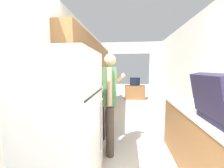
# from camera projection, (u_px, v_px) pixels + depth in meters

# --- Properties ---
(wall_left) EXTENTS (0.38, 7.16, 2.50)m
(wall_left) POSITION_uv_depth(u_px,v_px,m) (83.00, 67.00, 3.17)
(wall_left) COLOR silver
(wall_left) RESTS_ON ground_plane
(wall_right) EXTENTS (0.06, 7.16, 2.50)m
(wall_right) POSITION_uv_depth(u_px,v_px,m) (202.00, 79.00, 2.54)
(wall_right) COLOR silver
(wall_right) RESTS_ON ground_plane
(wall_far_with_doorway) EXTENTS (2.81, 0.06, 2.50)m
(wall_far_with_doorway) POSITION_uv_depth(u_px,v_px,m) (131.00, 69.00, 5.62)
(wall_far_with_doorway) COLOR silver
(wall_far_with_doorway) RESTS_ON ground_plane
(counter_left) EXTENTS (0.62, 3.63, 0.88)m
(counter_left) POSITION_uv_depth(u_px,v_px,m) (100.00, 103.00, 3.99)
(counter_left) COLOR brown
(counter_left) RESTS_ON ground_plane
(counter_right) EXTENTS (0.62, 1.70, 0.88)m
(counter_right) POSITION_uv_depth(u_px,v_px,m) (205.00, 143.00, 1.85)
(counter_right) COLOR brown
(counter_right) RESTS_ON ground_plane
(refrigerator) EXTENTS (0.75, 0.82, 1.63)m
(refrigerator) POSITION_uv_depth(u_px,v_px,m) (64.00, 124.00, 1.55)
(refrigerator) COLOR white
(refrigerator) RESTS_ON ground_plane
(range_oven) EXTENTS (0.66, 0.79, 1.02)m
(range_oven) POSITION_uv_depth(u_px,v_px,m) (94.00, 112.00, 3.14)
(range_oven) COLOR black
(range_oven) RESTS_ON ground_plane
(person) EXTENTS (0.54, 0.39, 1.67)m
(person) POSITION_uv_depth(u_px,v_px,m) (110.00, 101.00, 2.26)
(person) COLOR #4C4238
(person) RESTS_ON ground_plane
(tv_cabinet) EXTENTS (0.93, 0.42, 0.65)m
(tv_cabinet) POSITION_uv_depth(u_px,v_px,m) (135.00, 92.00, 6.50)
(tv_cabinet) COLOR brown
(tv_cabinet) RESTS_ON ground_plane
(television) EXTENTS (0.45, 0.16, 0.38)m
(television) POSITION_uv_depth(u_px,v_px,m) (135.00, 82.00, 6.40)
(television) COLOR black
(television) RESTS_ON tv_cabinet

